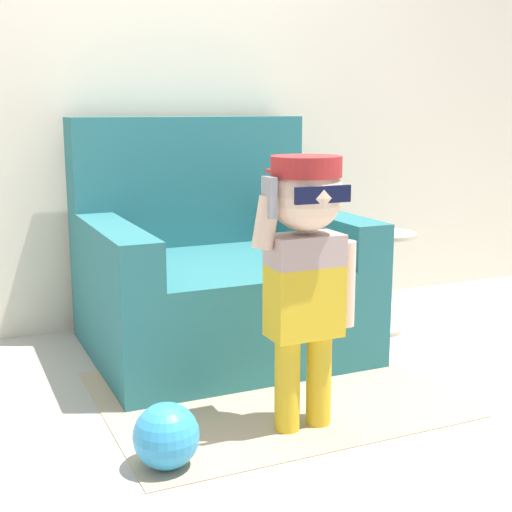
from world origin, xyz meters
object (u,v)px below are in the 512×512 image
(side_table, at_px, (384,272))
(toy_ball, at_px, (166,436))
(person_child, at_px, (306,251))
(armchair, at_px, (214,273))

(side_table, relative_size, toy_ball, 2.42)
(person_child, bearing_deg, armchair, 87.94)
(person_child, relative_size, side_table, 1.88)
(person_child, xyz_separation_m, toy_ball, (-0.52, -0.08, -0.52))
(armchair, height_order, toy_ball, armchair)
(person_child, bearing_deg, side_table, 42.75)
(armchair, bearing_deg, person_child, -92.06)
(armchair, xyz_separation_m, toy_ball, (-0.55, -1.02, -0.24))
(person_child, xyz_separation_m, side_table, (0.86, 0.79, -0.32))
(toy_ball, bearing_deg, person_child, 8.65)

